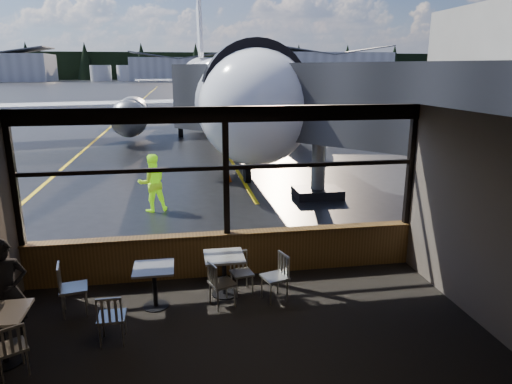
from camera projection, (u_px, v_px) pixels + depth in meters
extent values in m
plane|color=black|center=(181.00, 86.00, 123.94)|extent=(520.00, 520.00, 0.00)
cube|color=black|center=(249.00, 359.00, 6.78)|extent=(8.00, 6.00, 0.01)
cube|color=#38332D|center=(248.00, 124.00, 5.88)|extent=(8.00, 6.00, 0.04)
cube|color=#4D443D|center=(507.00, 234.00, 6.98)|extent=(0.04, 6.00, 3.50)
cube|color=#533719|center=(227.00, 254.00, 9.53)|extent=(8.00, 0.28, 0.90)
cube|color=black|center=(225.00, 114.00, 8.78)|extent=(8.00, 0.18, 0.30)
cube|color=black|center=(14.00, 180.00, 8.44)|extent=(0.12, 0.12, 2.60)
cube|color=black|center=(226.00, 173.00, 9.08)|extent=(0.12, 0.12, 2.60)
cube|color=black|center=(410.00, 166.00, 9.71)|extent=(0.12, 0.12, 2.60)
cube|color=black|center=(226.00, 168.00, 9.05)|extent=(8.00, 0.10, 0.08)
imported|color=black|center=(7.00, 291.00, 7.12)|extent=(0.70, 0.55, 1.67)
imported|color=#BFF219|center=(152.00, 183.00, 13.77)|extent=(1.00, 0.87, 1.75)
cone|color=#E83E07|center=(228.00, 176.00, 17.58)|extent=(0.34, 0.34, 0.47)
cylinder|color=silver|center=(101.00, 73.00, 177.40)|extent=(8.00, 8.00, 6.00)
cylinder|color=silver|center=(127.00, 73.00, 179.01)|extent=(8.00, 8.00, 6.00)
cylinder|color=silver|center=(153.00, 73.00, 180.61)|extent=(8.00, 8.00, 6.00)
cube|color=black|center=(178.00, 66.00, 208.11)|extent=(360.00, 3.00, 12.00)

